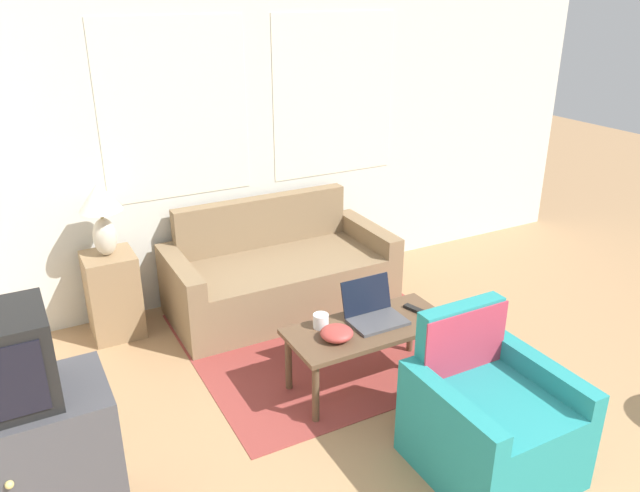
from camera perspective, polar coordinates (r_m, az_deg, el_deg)
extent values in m
cube|color=silver|center=(5.06, -4.73, 10.25)|extent=(6.31, 0.05, 2.60)
cube|color=white|center=(4.75, -13.11, 11.99)|extent=(1.10, 0.01, 1.30)
cube|color=white|center=(5.25, 1.32, 13.54)|extent=(1.10, 0.01, 1.30)
cube|color=brown|center=(4.59, 0.29, -8.56)|extent=(1.88, 1.82, 0.01)
cube|color=#846B4C|center=(4.94, -3.53, -3.50)|extent=(1.46, 0.83, 0.42)
cube|color=#846B4C|center=(5.15, -5.24, 0.08)|extent=(1.46, 0.12, 0.83)
cube|color=#846B4C|center=(4.67, -12.49, -4.65)|extent=(0.14, 0.83, 0.57)
cube|color=#846B4C|center=(5.25, 4.36, -0.95)|extent=(0.14, 0.83, 0.57)
cube|color=teal|center=(3.52, 15.46, -16.16)|extent=(0.52, 0.73, 0.45)
cube|color=teal|center=(3.59, 12.33, -11.18)|extent=(0.52, 0.10, 0.84)
cube|color=teal|center=(3.31, 11.47, -17.22)|extent=(0.10, 0.73, 0.57)
cube|color=teal|center=(3.67, 19.20, -13.67)|extent=(0.10, 0.73, 0.57)
cube|color=#B23347|center=(3.50, 13.05, -10.24)|extent=(0.54, 0.01, 0.60)
cube|color=#424247|center=(3.25, -26.32, -18.26)|extent=(0.91, 0.48, 0.75)
sphere|color=tan|center=(2.97, -26.54, -18.94)|extent=(0.04, 0.04, 0.04)
cube|color=#937551|center=(4.77, -18.38, -4.26)|extent=(0.35, 0.35, 0.63)
ellipsoid|color=beige|center=(4.59, -19.07, 0.80)|extent=(0.16, 0.16, 0.27)
cylinder|color=tan|center=(4.54, -19.34, 2.75)|extent=(0.02, 0.02, 0.06)
cone|color=white|center=(4.50, -19.54, 4.28)|extent=(0.29, 0.29, 0.19)
cube|color=brown|center=(3.95, 4.45, -7.47)|extent=(1.04, 0.47, 0.03)
cylinder|color=brown|center=(3.73, -0.39, -13.28)|extent=(0.04, 0.04, 0.39)
cylinder|color=brown|center=(4.17, 11.28, -9.44)|extent=(0.04, 0.04, 0.39)
cylinder|color=brown|center=(4.00, -2.89, -10.54)|extent=(0.04, 0.04, 0.39)
cylinder|color=brown|center=(4.42, 8.29, -7.27)|extent=(0.04, 0.04, 0.39)
cube|color=#47474C|center=(3.97, 5.32, -6.91)|extent=(0.35, 0.23, 0.02)
cube|color=black|center=(4.02, 4.24, -4.48)|extent=(0.35, 0.07, 0.23)
cylinder|color=white|center=(3.89, 0.08, -6.86)|extent=(0.10, 0.10, 0.09)
ellipsoid|color=#B23D38|center=(3.77, 1.54, -7.97)|extent=(0.20, 0.20, 0.08)
cube|color=black|center=(4.14, 8.62, -5.72)|extent=(0.08, 0.16, 0.02)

